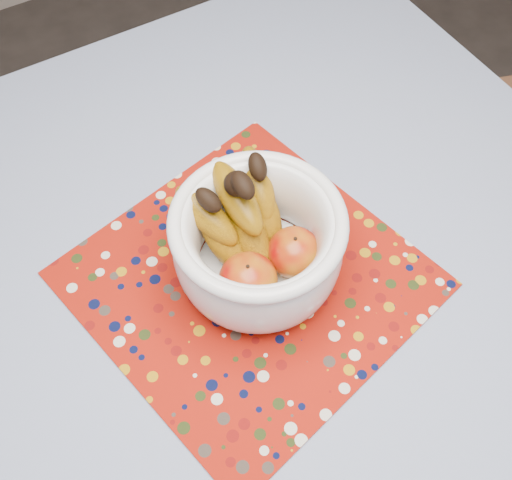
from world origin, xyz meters
TOP-DOWN VIEW (x-y plane):
  - table at (0.00, 0.00)m, footprint 1.20×1.20m
  - tablecloth at (0.00, 0.00)m, footprint 1.32×1.32m
  - placemat at (0.03, 0.04)m, footprint 0.54×0.54m
  - fruit_bowl at (0.04, 0.05)m, footprint 0.24×0.26m

SIDE VIEW (x-z plane):
  - table at x=0.00m, z-range 0.30..1.05m
  - tablecloth at x=0.00m, z-range 0.75..0.76m
  - placemat at x=0.03m, z-range 0.76..0.76m
  - fruit_bowl at x=0.04m, z-range 0.75..0.95m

